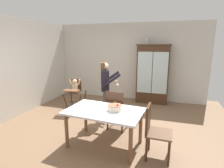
{
  "coord_description": "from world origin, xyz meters",
  "views": [
    {
      "loc": [
        1.31,
        -3.68,
        1.99
      ],
      "look_at": [
        -0.04,
        0.7,
        0.95
      ],
      "focal_mm": 28.51,
      "sensor_mm": 36.0,
      "label": 1
    }
  ],
  "objects_px": {
    "birthday_cake": "(115,108)",
    "dining_chair_right_end": "(153,128)",
    "ceramic_vase": "(147,41)",
    "high_chair_with_toddler": "(75,89)",
    "adult_person": "(105,84)",
    "dining_chair_far_side": "(116,108)",
    "china_cabinet": "(153,74)",
    "dining_table": "(104,115)"
  },
  "relations": [
    {
      "from": "birthday_cake",
      "to": "dining_chair_right_end",
      "type": "xyz_separation_m",
      "value": [
        0.75,
        -0.14,
        -0.24
      ]
    },
    {
      "from": "ceramic_vase",
      "to": "high_chair_with_toddler",
      "type": "bearing_deg",
      "value": -144.26
    },
    {
      "from": "high_chair_with_toddler",
      "to": "birthday_cake",
      "type": "relative_size",
      "value": 3.39
    },
    {
      "from": "ceramic_vase",
      "to": "birthday_cake",
      "type": "xyz_separation_m",
      "value": [
        -0.23,
        -2.96,
        -1.3
      ]
    },
    {
      "from": "birthday_cake",
      "to": "ceramic_vase",
      "type": "bearing_deg",
      "value": 85.6
    },
    {
      "from": "adult_person",
      "to": "dining_chair_far_side",
      "type": "bearing_deg",
      "value": -160.19
    },
    {
      "from": "dining_chair_right_end",
      "to": "adult_person",
      "type": "bearing_deg",
      "value": 47.94
    },
    {
      "from": "china_cabinet",
      "to": "high_chair_with_toddler",
      "type": "height_order",
      "value": "china_cabinet"
    },
    {
      "from": "high_chair_with_toddler",
      "to": "adult_person",
      "type": "bearing_deg",
      "value": -27.88
    },
    {
      "from": "birthday_cake",
      "to": "dining_chair_far_side",
      "type": "distance_m",
      "value": 0.67
    },
    {
      "from": "high_chair_with_toddler",
      "to": "dining_table",
      "type": "xyz_separation_m",
      "value": [
        1.52,
        -1.61,
        -0.01
      ]
    },
    {
      "from": "ceramic_vase",
      "to": "adult_person",
      "type": "xyz_separation_m",
      "value": [
        -0.81,
        -1.82,
        -1.12
      ]
    },
    {
      "from": "birthday_cake",
      "to": "china_cabinet",
      "type": "bearing_deg",
      "value": 81.12
    },
    {
      "from": "dining_chair_right_end",
      "to": "birthday_cake",
      "type": "bearing_deg",
      "value": 80.87
    },
    {
      "from": "birthday_cake",
      "to": "adult_person",
      "type": "bearing_deg",
      "value": 117.3
    },
    {
      "from": "china_cabinet",
      "to": "dining_table",
      "type": "height_order",
      "value": "china_cabinet"
    },
    {
      "from": "high_chair_with_toddler",
      "to": "adult_person",
      "type": "distance_m",
      "value": 1.25
    },
    {
      "from": "dining_table",
      "to": "dining_chair_far_side",
      "type": "bearing_deg",
      "value": 85.5
    },
    {
      "from": "adult_person",
      "to": "dining_table",
      "type": "distance_m",
      "value": 1.29
    },
    {
      "from": "high_chair_with_toddler",
      "to": "dining_chair_far_side",
      "type": "bearing_deg",
      "value": -38.5
    },
    {
      "from": "ceramic_vase",
      "to": "birthday_cake",
      "type": "height_order",
      "value": "ceramic_vase"
    },
    {
      "from": "adult_person",
      "to": "birthday_cake",
      "type": "xyz_separation_m",
      "value": [
        0.59,
        -1.14,
        -0.17
      ]
    },
    {
      "from": "dining_table",
      "to": "china_cabinet",
      "type": "bearing_deg",
      "value": 77.68
    },
    {
      "from": "china_cabinet",
      "to": "high_chair_with_toddler",
      "type": "relative_size",
      "value": 2.08
    },
    {
      "from": "china_cabinet",
      "to": "adult_person",
      "type": "bearing_deg",
      "value": -119.97
    },
    {
      "from": "high_chair_with_toddler",
      "to": "adult_person",
      "type": "xyz_separation_m",
      "value": [
        1.13,
        -0.42,
        0.31
      ]
    },
    {
      "from": "ceramic_vase",
      "to": "adult_person",
      "type": "bearing_deg",
      "value": -114.09
    },
    {
      "from": "china_cabinet",
      "to": "dining_chair_far_side",
      "type": "bearing_deg",
      "value": -104.47
    },
    {
      "from": "ceramic_vase",
      "to": "dining_chair_right_end",
      "type": "bearing_deg",
      "value": -80.45
    },
    {
      "from": "adult_person",
      "to": "birthday_cake",
      "type": "distance_m",
      "value": 1.29
    },
    {
      "from": "dining_table",
      "to": "birthday_cake",
      "type": "height_order",
      "value": "birthday_cake"
    },
    {
      "from": "adult_person",
      "to": "dining_chair_far_side",
      "type": "xyz_separation_m",
      "value": [
        0.44,
        -0.53,
        -0.41
      ]
    },
    {
      "from": "adult_person",
      "to": "dining_chair_far_side",
      "type": "height_order",
      "value": "adult_person"
    },
    {
      "from": "dining_chair_right_end",
      "to": "high_chair_with_toddler",
      "type": "bearing_deg",
      "value": 57.16
    },
    {
      "from": "birthday_cake",
      "to": "dining_chair_right_end",
      "type": "bearing_deg",
      "value": -10.84
    },
    {
      "from": "high_chair_with_toddler",
      "to": "dining_chair_far_side",
      "type": "relative_size",
      "value": 0.99
    },
    {
      "from": "ceramic_vase",
      "to": "dining_chair_far_side",
      "type": "relative_size",
      "value": 0.28
    },
    {
      "from": "dining_table",
      "to": "birthday_cake",
      "type": "bearing_deg",
      "value": 15.26
    },
    {
      "from": "ceramic_vase",
      "to": "dining_chair_far_side",
      "type": "xyz_separation_m",
      "value": [
        -0.37,
        -2.35,
        -1.54
      ]
    },
    {
      "from": "dining_chair_far_side",
      "to": "ceramic_vase",
      "type": "bearing_deg",
      "value": -90.06
    },
    {
      "from": "adult_person",
      "to": "birthday_cake",
      "type": "height_order",
      "value": "adult_person"
    },
    {
      "from": "china_cabinet",
      "to": "dining_chair_right_end",
      "type": "height_order",
      "value": "china_cabinet"
    }
  ]
}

